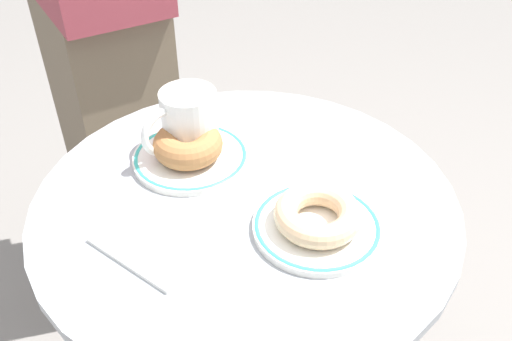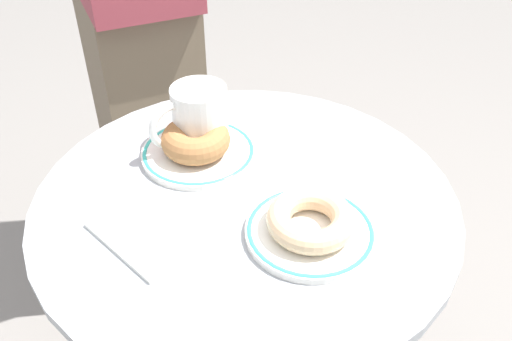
% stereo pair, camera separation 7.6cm
% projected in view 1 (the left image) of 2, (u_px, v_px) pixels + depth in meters
% --- Properties ---
extents(cafe_table, '(0.61, 0.61, 0.74)m').
position_uv_depth(cafe_table, '(247.00, 312.00, 0.94)').
color(cafe_table, '#999EA3').
rests_on(cafe_table, ground).
extents(plate_left, '(0.18, 0.18, 0.01)m').
position_uv_depth(plate_left, '(191.00, 157.00, 0.84)').
color(plate_left, white).
rests_on(plate_left, cafe_table).
extents(plate_right, '(0.17, 0.17, 0.01)m').
position_uv_depth(plate_right, '(317.00, 226.00, 0.72)').
color(plate_right, white).
rests_on(plate_right, cafe_table).
extents(donut_cinnamon, '(0.14, 0.14, 0.04)m').
position_uv_depth(donut_cinnamon, '(188.00, 144.00, 0.82)').
color(donut_cinnamon, '#A36B3D').
rests_on(donut_cinnamon, plate_left).
extents(donut_glazed, '(0.15, 0.15, 0.03)m').
position_uv_depth(donut_glazed, '(318.00, 214.00, 0.71)').
color(donut_glazed, '#E0B789').
rests_on(donut_glazed, plate_right).
extents(paper_napkin, '(0.16, 0.13, 0.01)m').
position_uv_depth(paper_napkin, '(157.00, 239.00, 0.71)').
color(paper_napkin, white).
rests_on(paper_napkin, cafe_table).
extents(coffee_mug, '(0.09, 0.13, 0.10)m').
position_uv_depth(coffee_mug, '(188.00, 123.00, 0.84)').
color(coffee_mug, white).
rests_on(coffee_mug, cafe_table).
extents(person_figure, '(0.44, 0.38, 1.58)m').
position_uv_depth(person_figure, '(98.00, 24.00, 1.19)').
color(person_figure, brown).
rests_on(person_figure, ground).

